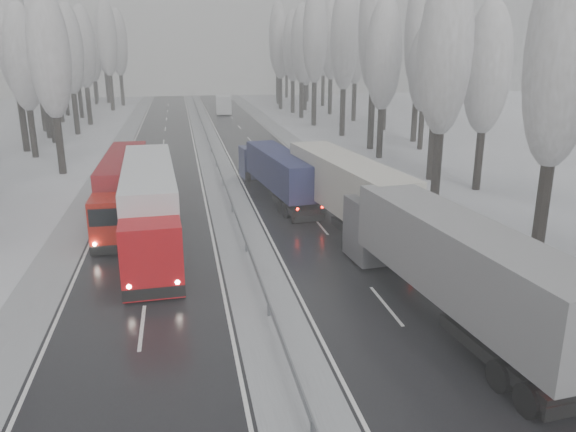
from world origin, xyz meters
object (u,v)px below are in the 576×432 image
object	(u,v)px
box_truck_distant	(224,104)
truck_red_red	(123,183)
truck_blue_box	(276,170)
truck_cream_box	(339,184)
truck_red_white	(150,201)
truck_grey_tarp	(446,258)

from	to	relation	value
box_truck_distant	truck_red_red	distance (m)	62.84
truck_blue_box	truck_cream_box	distance (m)	7.94
truck_blue_box	box_truck_distant	bearing A→B (deg)	82.45
truck_blue_box	box_truck_distant	xyz separation A→B (m)	(0.92, 58.58, -0.53)
truck_blue_box	truck_red_white	bearing A→B (deg)	-139.89
truck_grey_tarp	truck_blue_box	world-z (taller)	truck_grey_tarp
truck_blue_box	truck_cream_box	bearing A→B (deg)	-75.53
truck_blue_box	truck_grey_tarp	bearing A→B (deg)	-86.96
truck_red_white	truck_cream_box	bearing A→B (deg)	7.31
truck_grey_tarp	truck_cream_box	world-z (taller)	truck_cream_box
truck_cream_box	box_truck_distant	size ratio (longest dim) A/B	2.04
truck_blue_box	truck_red_red	bearing A→B (deg)	-170.60
truck_red_white	truck_red_red	size ratio (longest dim) A/B	1.15
truck_blue_box	box_truck_distant	distance (m)	58.59
truck_cream_box	truck_red_white	xyz separation A→B (m)	(-11.74, -2.05, 0.05)
truck_grey_tarp	box_truck_distant	xyz separation A→B (m)	(-2.66, 79.55, -0.99)
truck_grey_tarp	truck_red_red	bearing A→B (deg)	123.70
box_truck_distant	truck_red_red	world-z (taller)	truck_red_red
truck_grey_tarp	truck_red_red	world-z (taller)	truck_grey_tarp
truck_red_red	truck_red_white	bearing A→B (deg)	-72.09
truck_grey_tarp	truck_red_white	xyz separation A→B (m)	(-12.46, 11.52, 0.06)
truck_grey_tarp	truck_red_white	size ratio (longest dim) A/B	0.98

